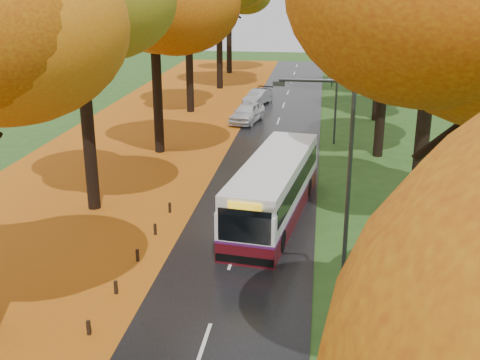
% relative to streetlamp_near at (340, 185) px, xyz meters
% --- Properties ---
extents(road, '(6.50, 90.00, 0.04)m').
position_rel_streetlamp_near_xyz_m(road, '(-3.95, 17.00, -4.69)').
color(road, black).
rests_on(road, ground).
extents(centre_line, '(0.12, 90.00, 0.01)m').
position_rel_streetlamp_near_xyz_m(centre_line, '(-3.95, 17.00, -4.67)').
color(centre_line, silver).
rests_on(centre_line, road).
extents(leaf_verge, '(12.00, 90.00, 0.02)m').
position_rel_streetlamp_near_xyz_m(leaf_verge, '(-12.95, 17.00, -4.70)').
color(leaf_verge, '#8B460C').
rests_on(leaf_verge, ground).
extents(leaf_drift, '(0.90, 90.00, 0.01)m').
position_rel_streetlamp_near_xyz_m(leaf_drift, '(-7.00, 17.00, -4.67)').
color(leaf_drift, '#C66014').
rests_on(leaf_drift, road).
extents(bollard_row, '(0.11, 23.51, 0.52)m').
position_rel_streetlamp_near_xyz_m(bollard_row, '(-7.65, -3.30, -4.45)').
color(bollard_row, black).
rests_on(bollard_row, ground).
extents(streetlamp_near, '(2.45, 0.18, 8.00)m').
position_rel_streetlamp_near_xyz_m(streetlamp_near, '(0.00, 0.00, 0.00)').
color(streetlamp_near, '#333538').
rests_on(streetlamp_near, ground).
extents(streetlamp_mid, '(2.45, 0.18, 8.00)m').
position_rel_streetlamp_near_xyz_m(streetlamp_mid, '(0.00, 22.00, 0.00)').
color(streetlamp_mid, '#333538').
rests_on(streetlamp_mid, ground).
extents(streetlamp_far, '(2.45, 0.18, 8.00)m').
position_rel_streetlamp_near_xyz_m(streetlamp_far, '(0.00, 44.00, 0.00)').
color(streetlamp_far, '#333538').
rests_on(streetlamp_far, ground).
extents(bus, '(3.80, 10.79, 2.78)m').
position_rel_streetlamp_near_xyz_m(bus, '(-2.69, 8.47, -3.22)').
color(bus, '#4B0B12').
rests_on(bus, road).
extents(car_white, '(2.64, 4.71, 1.52)m').
position_rel_streetlamp_near_xyz_m(car_white, '(-6.30, 27.24, -3.92)').
color(car_white, silver).
rests_on(car_white, road).
extents(car_silver, '(2.44, 4.08, 1.27)m').
position_rel_streetlamp_near_xyz_m(car_silver, '(-6.21, 33.96, -4.04)').
color(car_silver, '#979A9E').
rests_on(car_silver, road).
extents(car_dark, '(2.57, 4.27, 1.16)m').
position_rel_streetlamp_near_xyz_m(car_dark, '(-6.30, 35.09, -4.09)').
color(car_dark, black).
rests_on(car_dark, road).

